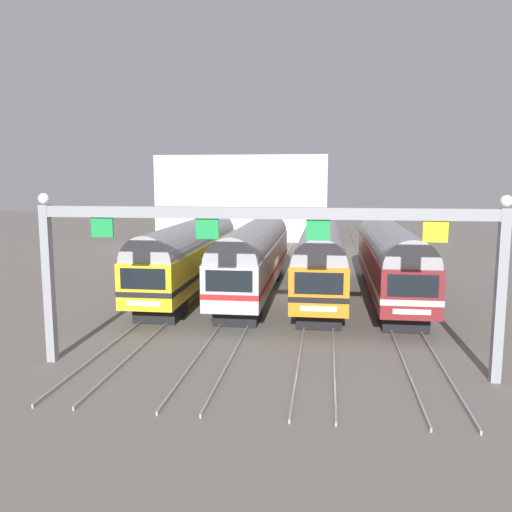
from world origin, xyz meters
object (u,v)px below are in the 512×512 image
commuter_train_maroon (390,257)px  commuter_train_stainless (254,255)px  commuter_train_orange (321,256)px  commuter_train_yellow (190,253)px  catenary_gantry (262,242)px

commuter_train_maroon → commuter_train_stainless: bearing=180.0°
commuter_train_orange → commuter_train_maroon: 4.26m
commuter_train_yellow → catenary_gantry: (6.40, -13.49, 2.44)m
commuter_train_yellow → commuter_train_orange: bearing=0.0°
commuter_train_stainless → commuter_train_orange: same height
commuter_train_yellow → catenary_gantry: 15.13m
commuter_train_yellow → commuter_train_stainless: size_ratio=1.00×
commuter_train_maroon → catenary_gantry: 15.14m
commuter_train_yellow → catenary_gantry: size_ratio=1.00×
commuter_train_stainless → commuter_train_orange: size_ratio=1.00×
commuter_train_maroon → catenary_gantry: bearing=-115.4°
commuter_train_yellow → catenary_gantry: bearing=-64.6°
commuter_train_orange → commuter_train_maroon: (4.26, 0.00, 0.00)m
commuter_train_stainless → commuter_train_orange: (4.26, 0.00, 0.00)m
commuter_train_maroon → catenary_gantry: (-6.40, -13.50, 2.44)m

